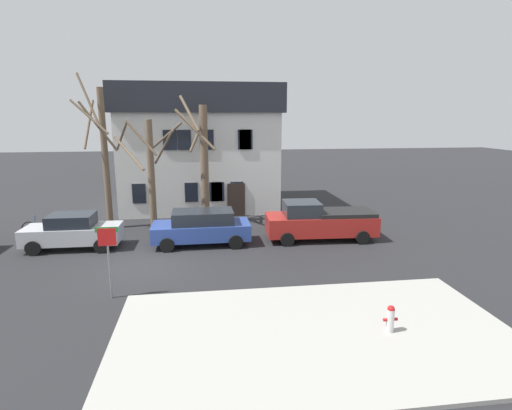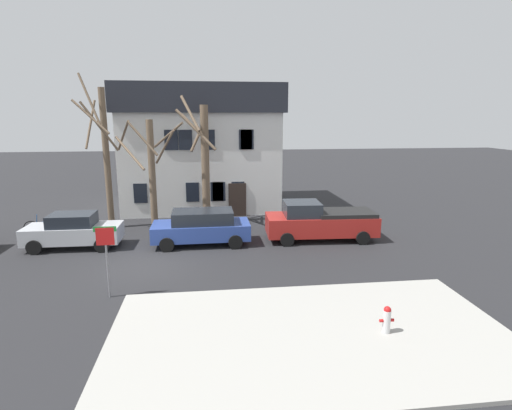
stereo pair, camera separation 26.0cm
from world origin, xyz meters
name	(u,v)px [view 2 (the right image)]	position (x,y,z in m)	size (l,w,h in m)	color
ground_plane	(144,266)	(0.00, 0.00, 0.00)	(120.00, 120.00, 0.00)	#262628
sidewalk_slab	(311,335)	(5.62, -6.35, 0.06)	(11.50, 6.46, 0.12)	#A8A59E
building_main	(202,146)	(2.41, 11.75, 4.17)	(10.59, 7.51, 8.18)	white
tree_bare_near	(105,153)	(-2.74, 6.29, 4.24)	(2.85, 2.85, 8.40)	brown
tree_bare_mid	(152,170)	(-0.20, 5.65, 3.32)	(3.64, 3.64, 6.03)	brown
tree_bare_far	(204,160)	(2.58, 6.63, 3.74)	(2.23, 2.46, 7.33)	brown
car_silver_sedan	(73,231)	(-3.66, 2.87, 0.84)	(4.41, 1.98, 1.68)	#B7BABF
car_blue_wagon	(202,227)	(2.43, 2.66, 0.89)	(4.73, 2.14, 1.71)	#2D4799
pickup_truck_red	(320,221)	(8.39, 2.73, 0.96)	(5.62, 2.42, 1.98)	#AD231E
fire_hydrant	(387,319)	(7.74, -6.56, 0.54)	(0.42, 0.22, 0.80)	silver
street_sign_pole	(106,248)	(-0.71, -2.97, 1.79)	(0.76, 0.07, 2.55)	slate
bicycle_leaning	(42,226)	(-6.23, 5.74, 0.37)	(1.70, 0.50, 1.03)	black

